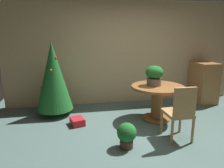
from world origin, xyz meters
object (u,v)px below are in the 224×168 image
at_px(potted_plant, 127,134).
at_px(flower_vase, 154,75).
at_px(wooden_chair_near, 180,111).
at_px(holiday_tree, 53,76).
at_px(round_dining_table, 157,96).
at_px(wooden_cabinet, 204,83).
at_px(gift_box_red, 77,121).

bearing_deg(potted_plant, flower_vase, 51.08).
xyz_separation_m(flower_vase, wooden_chair_near, (0.07, -0.99, -0.42)).
relative_size(flower_vase, potted_plant, 0.99).
height_order(flower_vase, potted_plant, flower_vase).
bearing_deg(holiday_tree, flower_vase, -16.40).
xyz_separation_m(round_dining_table, flower_vase, (-0.07, 0.05, 0.45)).
xyz_separation_m(wooden_chair_near, potted_plant, (-0.91, -0.05, -0.30)).
bearing_deg(wooden_chair_near, holiday_tree, 142.99).
bearing_deg(potted_plant, wooden_cabinet, 35.75).
height_order(flower_vase, wooden_cabinet, flower_vase).
bearing_deg(wooden_chair_near, round_dining_table, 90.00).
height_order(round_dining_table, holiday_tree, holiday_tree).
distance_m(wooden_chair_near, potted_plant, 0.96).
xyz_separation_m(round_dining_table, wooden_cabinet, (1.65, 0.85, 0.03)).
distance_m(round_dining_table, flower_vase, 0.46).
distance_m(flower_vase, gift_box_red, 1.81).
relative_size(holiday_tree, wooden_cabinet, 1.53).
bearing_deg(wooden_cabinet, flower_vase, -155.08).
bearing_deg(flower_vase, holiday_tree, 163.60).
distance_m(round_dining_table, wooden_chair_near, 0.94).
xyz_separation_m(gift_box_red, wooden_cabinet, (3.30, 0.83, 0.46)).
xyz_separation_m(flower_vase, potted_plant, (-0.85, -1.05, -0.72)).
distance_m(gift_box_red, potted_plant, 1.27).
distance_m(flower_vase, wooden_cabinet, 1.94).
height_order(holiday_tree, gift_box_red, holiday_tree).
bearing_deg(holiday_tree, wooden_chair_near, -37.01).
height_order(gift_box_red, potted_plant, potted_plant).
bearing_deg(potted_plant, wooden_chair_near, 3.42).
bearing_deg(wooden_cabinet, round_dining_table, -152.69).
bearing_deg(wooden_chair_near, potted_plant, -176.58).
xyz_separation_m(holiday_tree, wooden_cabinet, (3.77, 0.19, -0.34)).
relative_size(flower_vase, wooden_chair_near, 0.43).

